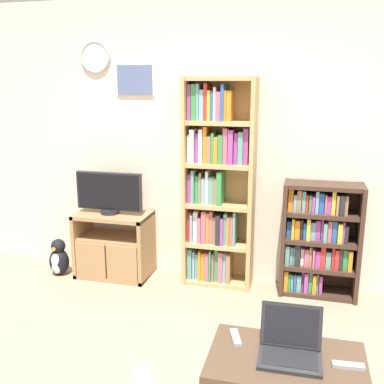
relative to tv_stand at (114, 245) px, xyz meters
The scene contains 10 objects.
wall_back 1.44m from the tv_stand, 15.29° to the left, with size 5.61×0.09×2.60m.
tv_stand is the anchor object (origin of this frame).
television 0.52m from the tv_stand, behind, with size 0.65×0.18×0.40m.
bookshelf_tall 1.17m from the tv_stand, ahead, with size 0.64×0.29×1.90m.
bookshelf_short 1.92m from the tv_stand, ahead, with size 0.67×0.30×1.01m.
coffee_table 2.40m from the tv_stand, 43.86° to the right, with size 0.82×0.52×0.44m.
laptop 2.39m from the tv_stand, 43.07° to the right, with size 0.33×0.28×0.25m.
remote_near_laptop 2.11m from the tv_stand, 47.01° to the right, with size 0.09×0.17×0.02m.
remote_far_from_laptop 2.63m from the tv_stand, 39.14° to the right, with size 0.16×0.06×0.02m.
penguin_figurine 0.57m from the tv_stand, 166.95° to the right, with size 0.20×0.18×0.37m.
Camera 1 is at (0.75, -1.96, 1.85)m, focal length 42.00 mm.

